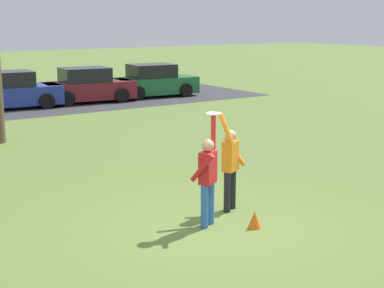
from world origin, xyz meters
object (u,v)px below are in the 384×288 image
parked_car_green (154,82)px  parked_car_maroon (88,86)px  person_defender (230,163)px  frisbee_disc (213,114)px  parked_car_blue (10,91)px  person_catcher (208,175)px  field_cone_orange (255,220)px

parked_car_green → parked_car_maroon: bearing=-173.4°
person_defender → parked_car_green: (7.66, 16.02, -0.25)m
frisbee_disc → parked_car_blue: 16.57m
person_catcher → frisbee_disc: 1.13m
person_catcher → person_defender: 1.02m
parked_car_maroon → parked_car_green: (3.54, 0.04, 0.00)m
person_catcher → field_cone_orange: person_catcher is taller
person_defender → parked_car_blue: bearing=-120.5°
parked_car_green → parked_car_blue: bearing=-174.5°
person_catcher → parked_car_blue: size_ratio=0.49×
person_catcher → frisbee_disc: size_ratio=7.33×
frisbee_disc → field_cone_orange: 2.10m
parked_car_blue → field_cone_orange: size_ratio=13.33×
frisbee_disc → parked_car_green: bearing=63.0°
person_catcher → parked_car_maroon: (5.01, 16.47, -0.25)m
frisbee_disc → person_catcher: bearing=-151.6°
person_catcher → person_defender: (0.90, 0.49, -0.00)m
person_defender → parked_car_maroon: (4.11, 15.98, -0.25)m
person_catcher → parked_car_maroon: person_catcher is taller
person_defender → parked_car_maroon: person_defender is taller
parked_car_blue → field_cone_orange: (-0.84, -17.16, -0.57)m
parked_car_maroon → parked_car_blue: bearing=-175.7°
person_defender → frisbee_disc: 1.37m
frisbee_disc → parked_car_green: size_ratio=0.07×
person_catcher → parked_car_green: size_ratio=0.49×
parked_car_maroon → field_cone_orange: (-4.37, -17.06, -0.57)m
person_catcher → parked_car_green: 18.60m
parked_car_green → field_cone_orange: size_ratio=13.33×
parked_car_blue → parked_car_green: same height
frisbee_disc → parked_car_blue: size_ratio=0.07×
field_cone_orange → parked_car_blue: bearing=87.2°
person_defender → field_cone_orange: person_defender is taller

